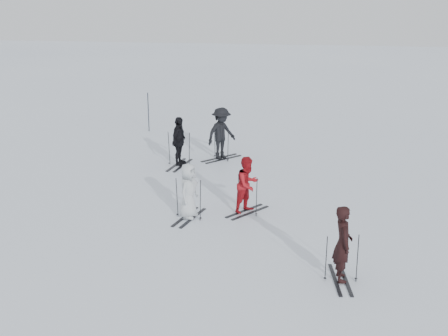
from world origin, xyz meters
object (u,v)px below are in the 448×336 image
(skier_red, at_px, (248,185))
(piste_marker, at_px, (148,112))
(skier_uphill_left, at_px, (179,142))
(skier_near_dark, at_px, (343,245))
(skier_grey, at_px, (188,192))
(skier_uphill_far, at_px, (221,134))

(skier_red, height_order, piste_marker, piste_marker)
(skier_uphill_left, bearing_deg, skier_near_dark, -136.44)
(skier_uphill_left, bearing_deg, piste_marker, 36.18)
(skier_grey, bearing_deg, skier_near_dark, -112.89)
(skier_near_dark, xyz_separation_m, skier_grey, (-4.24, 2.99, -0.08))
(skier_red, relative_size, piste_marker, 0.92)
(skier_grey, relative_size, piste_marker, 0.88)
(skier_uphill_left, relative_size, piste_marker, 1.00)
(skier_grey, relative_size, skier_uphill_far, 0.80)
(skier_uphill_left, height_order, skier_uphill_far, skier_uphill_far)
(skier_red, bearing_deg, skier_uphill_left, 71.53)
(skier_grey, bearing_deg, skier_uphill_left, 30.08)
(skier_uphill_left, distance_m, piste_marker, 5.94)
(piste_marker, bearing_deg, skier_grey, -66.42)
(piste_marker, bearing_deg, skier_red, -57.47)
(skier_near_dark, relative_size, piste_marker, 0.96)
(skier_near_dark, relative_size, skier_grey, 1.09)
(skier_uphill_far, distance_m, piste_marker, 5.86)
(skier_grey, height_order, skier_uphill_far, skier_uphill_far)
(skier_near_dark, xyz_separation_m, piste_marker, (-8.69, 13.20, 0.04))
(skier_red, bearing_deg, skier_grey, 149.33)
(piste_marker, bearing_deg, skier_near_dark, -56.64)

